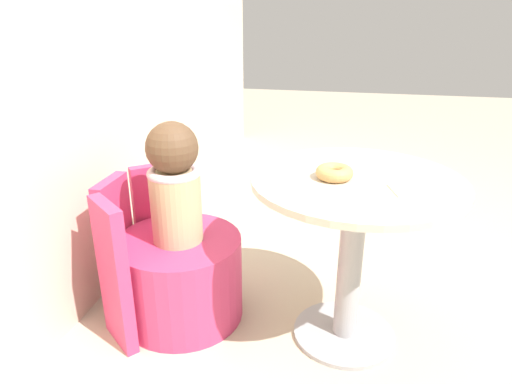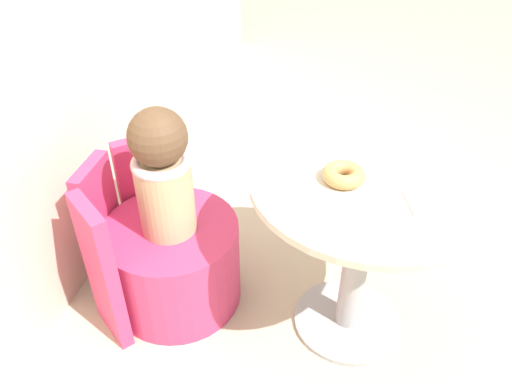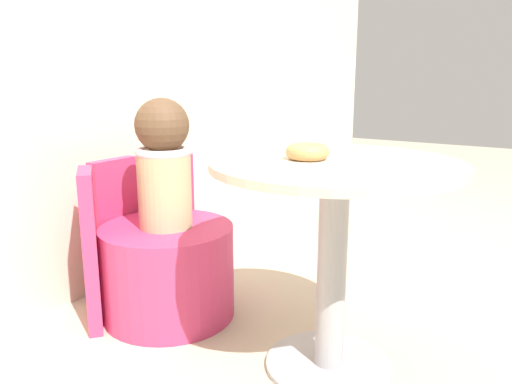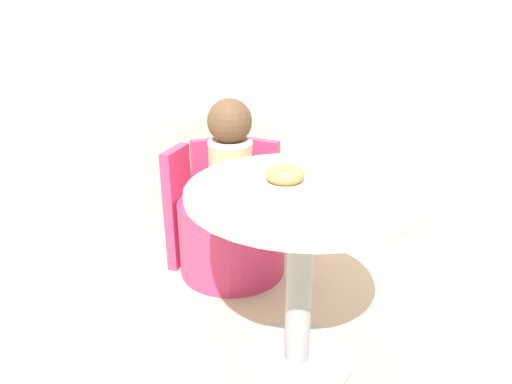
% 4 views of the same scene
% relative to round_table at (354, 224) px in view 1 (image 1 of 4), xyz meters
% --- Properties ---
extents(ground_plane, '(12.00, 12.00, 0.00)m').
position_rel_round_table_xyz_m(ground_plane, '(-0.07, 0.02, -0.51)').
color(ground_plane, '#B7A88E').
extents(back_wall, '(6.00, 0.06, 2.40)m').
position_rel_round_table_xyz_m(back_wall, '(-0.07, 1.15, 0.69)').
color(back_wall, beige).
rests_on(back_wall, ground_plane).
extents(round_table, '(0.77, 0.77, 0.69)m').
position_rel_round_table_xyz_m(round_table, '(0.00, 0.00, 0.00)').
color(round_table, '#99999E').
rests_on(round_table, ground_plane).
extents(tub_chair, '(0.52, 0.52, 0.37)m').
position_rel_round_table_xyz_m(tub_chair, '(-0.00, 0.70, -0.33)').
color(tub_chair, '#C63360').
rests_on(tub_chair, ground_plane).
extents(booth_backrest, '(0.62, 0.23, 0.61)m').
position_rel_round_table_xyz_m(booth_backrest, '(-0.00, 0.92, -0.21)').
color(booth_backrest, '#C63360').
rests_on(booth_backrest, ground_plane).
extents(child_figure, '(0.21, 0.21, 0.49)m').
position_rel_round_table_xyz_m(child_figure, '(-0.00, 0.70, 0.11)').
color(child_figure, tan).
rests_on(child_figure, tub_chair).
extents(donut, '(0.13, 0.13, 0.05)m').
position_rel_round_table_xyz_m(donut, '(-0.03, 0.08, 0.21)').
color(donut, tan).
rests_on(donut, round_table).
extents(paper_napkin, '(0.15, 0.15, 0.01)m').
position_rel_round_table_xyz_m(paper_napkin, '(-0.09, -0.17, 0.19)').
color(paper_napkin, silver).
rests_on(paper_napkin, round_table).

